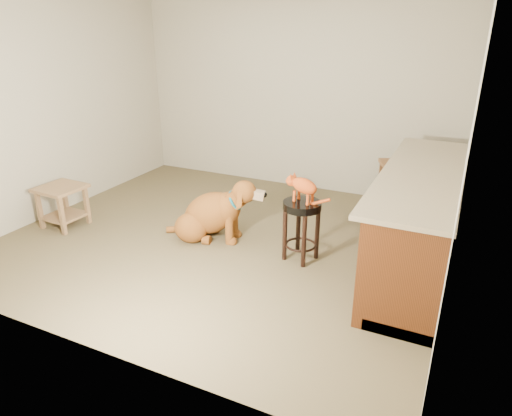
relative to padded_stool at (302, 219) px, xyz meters
The scene contains 8 objects.
floor 1.01m from the padded_stool, behind, with size 4.50×4.00×0.01m, color brown.
room_shell 1.54m from the padded_stool, behind, with size 4.54×4.04×2.62m.
cabinet_run 1.10m from the padded_stool, 20.00° to the left, with size 0.70×2.56×0.94m.
padded_stool is the anchor object (origin of this frame).
wood_stool 1.47m from the padded_stool, 62.49° to the left, with size 0.51×0.51×0.73m.
side_table 2.77m from the padded_stool, behind, with size 0.48×0.48×0.48m.
golden_retriever 1.05m from the padded_stool, behind, with size 1.15×0.63×0.74m.
tabby_kitten 0.33m from the padded_stool, 159.38° to the left, with size 0.47×0.20×0.29m.
Camera 1 is at (2.24, -3.91, 2.19)m, focal length 32.00 mm.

